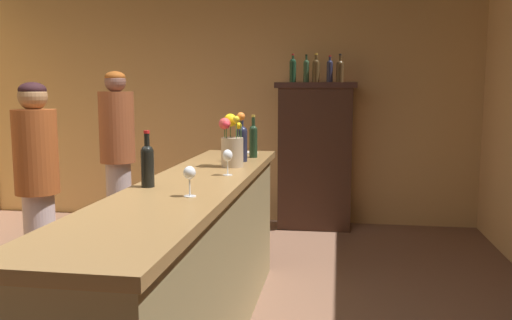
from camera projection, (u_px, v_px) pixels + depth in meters
The scene contains 17 objects.
wall_back at pixel (222, 100), 6.31m from camera, with size 6.03×0.12×2.85m, color tan.
bar_counter at pixel (194, 267), 3.09m from camera, with size 0.57×3.10×1.03m.
display_cabinet at pixel (315, 153), 5.91m from camera, with size 0.88×0.44×1.63m.
wine_bottle_chardonnay at pixel (253, 139), 4.06m from camera, with size 0.06×0.06×0.33m.
wine_bottle_rose at pixel (147, 163), 2.82m from camera, with size 0.07×0.07×0.30m.
wine_bottle_syrah at pixel (242, 142), 3.83m from camera, with size 0.08×0.08×0.32m.
wine_glass_front at pixel (228, 157), 3.20m from camera, with size 0.06×0.06×0.16m.
wine_glass_mid at pixel (190, 174), 2.56m from camera, with size 0.06×0.06×0.15m.
flower_arrangement at pixel (232, 144), 3.56m from camera, with size 0.18×0.17×0.37m.
cheese_plate at pixel (249, 153), 4.34m from camera, with size 0.14×0.14×0.01m, color white.
display_bottle_left at pixel (293, 69), 5.83m from camera, with size 0.07×0.07×0.31m.
display_bottle_midleft at pixel (306, 70), 5.81m from camera, with size 0.06×0.06×0.30m.
display_bottle_center at pixel (316, 69), 5.79m from camera, with size 0.08×0.08×0.31m.
display_bottle_midright at pixel (330, 70), 5.77m from camera, with size 0.07×0.07×0.29m.
display_bottle_right at pixel (340, 70), 5.75m from camera, with size 0.08×0.08×0.31m.
patron_in_grey at pixel (118, 154), 4.91m from camera, with size 0.32×0.32×1.72m.
patron_in_navy at pixel (37, 180), 3.82m from camera, with size 0.31×0.31×1.60m.
Camera 1 is at (1.39, -2.87, 1.54)m, focal length 37.11 mm.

